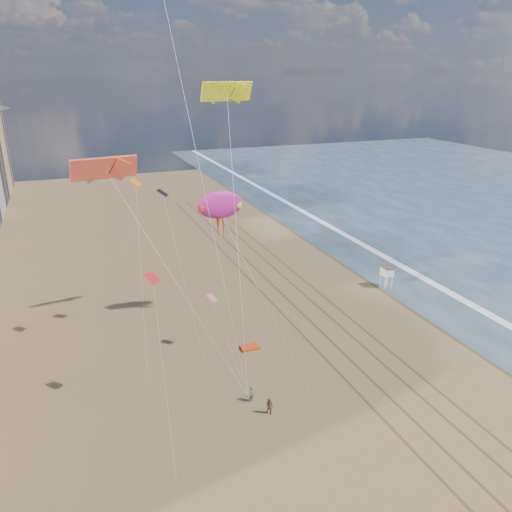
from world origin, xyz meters
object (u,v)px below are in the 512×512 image
(lifeguard_stand, at_px, (387,271))
(show_kite, at_px, (220,205))
(kite_flyer_a, at_px, (252,394))
(kite_flyer_b, at_px, (270,407))
(grounded_kite, at_px, (250,347))

(lifeguard_stand, bearing_deg, show_kite, -179.65)
(lifeguard_stand, relative_size, kite_flyer_a, 2.02)
(lifeguard_stand, bearing_deg, kite_flyer_b, -142.66)
(lifeguard_stand, distance_m, kite_flyer_b, 33.21)
(lifeguard_stand, distance_m, kite_flyer_a, 32.53)
(show_kite, bearing_deg, grounded_kite, -87.63)
(kite_flyer_b, bearing_deg, kite_flyer_a, 159.30)
(grounded_kite, bearing_deg, kite_flyer_b, -100.76)
(grounded_kite, height_order, show_kite, show_kite)
(grounded_kite, distance_m, show_kite, 16.65)
(grounded_kite, xyz_separation_m, kite_flyer_b, (-2.31, -11.26, 0.68))
(lifeguard_stand, xyz_separation_m, kite_flyer_b, (-26.37, -20.12, -1.60))
(show_kite, xyz_separation_m, kite_flyer_b, (-1.95, -19.97, -13.51))
(grounded_kite, bearing_deg, show_kite, 93.22)
(lifeguard_stand, xyz_separation_m, show_kite, (-24.42, -0.15, 11.90))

